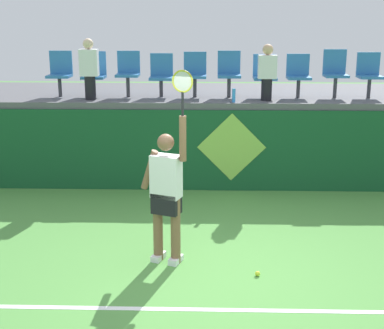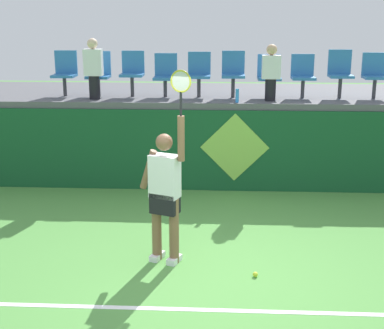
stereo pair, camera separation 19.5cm
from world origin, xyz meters
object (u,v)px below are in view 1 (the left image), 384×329
(stadium_chair_4, at_px, (195,72))
(stadium_chair_9, at_px, (369,72))
(stadium_chair_2, at_px, (128,71))
(tennis_ball, at_px, (258,274))
(stadium_chair_7, at_px, (298,73))
(stadium_chair_5, at_px, (229,71))
(stadium_chair_8, at_px, (335,71))
(spectator_0, at_px, (267,71))
(stadium_chair_0, at_px, (60,71))
(spectator_1, at_px, (89,68))
(tennis_player, at_px, (167,191))
(stadium_chair_6, at_px, (265,74))
(stadium_chair_1, at_px, (94,72))
(stadium_chair_3, at_px, (161,73))
(water_bottle, at_px, (234,96))

(stadium_chair_4, distance_m, stadium_chair_9, 3.35)
(stadium_chair_2, xyz_separation_m, stadium_chair_9, (4.64, 0.00, -0.01))
(stadium_chair_9, bearing_deg, tennis_ball, -119.01)
(stadium_chair_7, bearing_deg, stadium_chair_4, 179.96)
(stadium_chair_5, xyz_separation_m, stadium_chair_8, (2.04, 0.00, 0.02))
(spectator_0, bearing_deg, stadium_chair_0, 173.59)
(spectator_1, bearing_deg, tennis_player, -64.52)
(stadium_chair_5, relative_size, spectator_1, 0.77)
(stadium_chair_6, bearing_deg, tennis_ball, -95.70)
(stadium_chair_1, distance_m, stadium_chair_9, 5.31)
(stadium_chair_5, height_order, spectator_1, spectator_1)
(stadium_chair_7, distance_m, spectator_1, 3.98)
(stadium_chair_2, distance_m, stadium_chair_3, 0.65)
(stadium_chair_6, xyz_separation_m, stadium_chair_8, (1.35, 0.00, 0.06))
(water_bottle, bearing_deg, stadium_chair_2, 161.12)
(stadium_chair_5, bearing_deg, stadium_chair_8, 0.05)
(stadium_chair_9, xyz_separation_m, spectator_0, (-2.00, -0.44, 0.06))
(stadium_chair_6, distance_m, spectator_0, 0.45)
(stadium_chair_2, xyz_separation_m, stadium_chair_5, (1.96, 0.00, -0.00))
(stadium_chair_4, height_order, spectator_1, spectator_1)
(stadium_chair_5, distance_m, stadium_chair_9, 2.69)
(tennis_player, xyz_separation_m, stadium_chair_8, (2.97, 3.98, 1.15))
(stadium_chair_0, bearing_deg, stadium_chair_6, -0.03)
(stadium_chair_5, height_order, stadium_chair_7, stadium_chair_5)
(stadium_chair_1, relative_size, stadium_chair_8, 0.95)
(tennis_ball, relative_size, stadium_chair_5, 0.08)
(stadium_chair_0, height_order, stadium_chair_7, stadium_chair_0)
(tennis_player, xyz_separation_m, stadium_chair_5, (0.93, 3.98, 1.13))
(stadium_chair_1, xyz_separation_m, stadium_chair_2, (0.67, -0.00, 0.02))
(tennis_player, height_order, stadium_chair_5, tennis_player)
(stadium_chair_0, distance_m, stadium_chair_2, 1.33)
(water_bottle, height_order, stadium_chair_0, stadium_chair_0)
(stadium_chair_0, bearing_deg, stadium_chair_3, -0.01)
(stadium_chair_0, distance_m, stadium_chair_1, 0.67)
(stadium_chair_8, relative_size, spectator_0, 0.88)
(spectator_1, bearing_deg, water_bottle, -5.52)
(water_bottle, xyz_separation_m, stadium_chair_0, (-3.36, 0.70, 0.36))
(tennis_ball, height_order, stadium_chair_0, stadium_chair_0)
(stadium_chair_6, xyz_separation_m, stadium_chair_7, (0.65, -0.00, 0.01))
(stadium_chair_2, relative_size, stadium_chair_6, 1.07)
(tennis_ball, height_order, stadium_chair_9, stadium_chair_9)
(stadium_chair_8, distance_m, spectator_1, 4.68)
(stadium_chair_2, xyz_separation_m, stadium_chair_3, (0.64, 0.00, -0.05))
(stadium_chair_9, bearing_deg, stadium_chair_2, -179.99)
(tennis_ball, relative_size, spectator_0, 0.06)
(stadium_chair_6, relative_size, stadium_chair_8, 0.90)
(water_bottle, height_order, stadium_chair_6, stadium_chair_6)
(spectator_1, bearing_deg, stadium_chair_1, 90.00)
(stadium_chair_4, bearing_deg, tennis_player, -93.92)
(stadium_chair_9, bearing_deg, water_bottle, -165.16)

